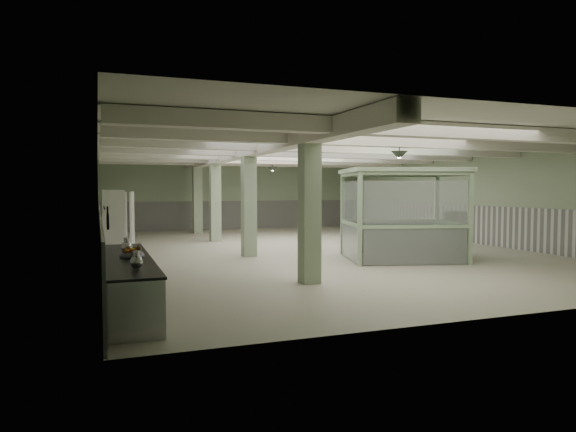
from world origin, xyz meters
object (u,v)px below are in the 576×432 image
object	(u,v)px
filing_cabinet	(456,234)
walkin_cooler	(114,230)
guard_booth	(402,199)
prep_counter	(128,282)

from	to	relation	value
filing_cabinet	walkin_cooler	bearing A→B (deg)	170.75
guard_booth	prep_counter	bearing A→B (deg)	-139.81
prep_counter	filing_cabinet	size ratio (longest dim) A/B	3.30
walkin_cooler	guard_booth	xyz separation A→B (m)	(8.31, -1.56, 0.82)
walkin_cooler	guard_booth	size ratio (longest dim) A/B	0.55
prep_counter	filing_cabinet	xyz separation A→B (m)	(10.31, 3.72, 0.26)
walkin_cooler	prep_counter	bearing A→B (deg)	-89.09
prep_counter	guard_booth	world-z (taller)	guard_booth
prep_counter	guard_booth	xyz separation A→B (m)	(8.23, 3.69, 1.39)
prep_counter	walkin_cooler	xyz separation A→B (m)	(-0.08, 5.24, 0.57)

